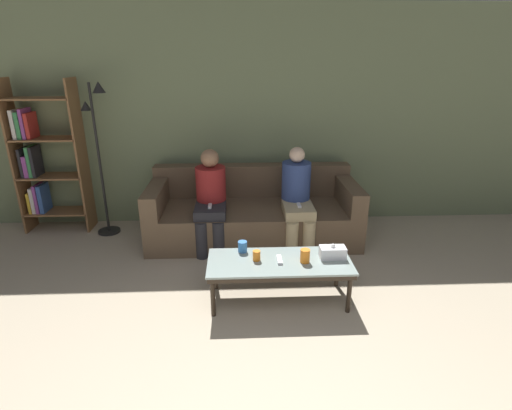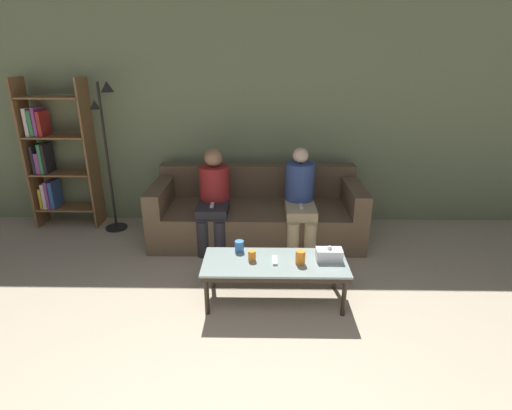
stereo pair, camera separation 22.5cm
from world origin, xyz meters
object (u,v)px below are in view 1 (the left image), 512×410
(seated_person_mid_left, at_px, (297,196))
(coffee_table, at_px, (279,265))
(couch, at_px, (253,213))
(bookshelf, at_px, (42,160))
(standing_lamp, at_px, (99,144))
(cup_near_left, at_px, (243,247))
(tissue_box, at_px, (333,252))
(cup_far_center, at_px, (305,256))
(cup_near_right, at_px, (257,256))
(game_remote, at_px, (280,260))
(seated_person_left_end, at_px, (211,197))

(seated_person_mid_left, bearing_deg, coffee_table, -105.05)
(couch, xyz_separation_m, bookshelf, (-2.47, 0.33, 0.59))
(bookshelf, bearing_deg, standing_lamp, -10.94)
(cup_near_left, bearing_deg, standing_lamp, 139.71)
(cup_near_left, bearing_deg, couch, 83.13)
(cup_near_left, relative_size, tissue_box, 0.45)
(cup_far_center, bearing_deg, cup_near_left, 157.42)
(bookshelf, bearing_deg, tissue_box, -27.92)
(cup_near_right, height_order, bookshelf, bookshelf)
(couch, distance_m, coffee_table, 1.36)
(tissue_box, xyz_separation_m, game_remote, (-0.46, -0.04, -0.04))
(cup_far_center, relative_size, seated_person_mid_left, 0.11)
(couch, distance_m, seated_person_mid_left, 0.60)
(seated_person_left_end, distance_m, seated_person_mid_left, 0.95)
(cup_far_center, xyz_separation_m, bookshelf, (-2.85, 1.71, 0.43))
(standing_lamp, height_order, seated_person_mid_left, standing_lamp)
(bookshelf, bearing_deg, cup_far_center, -30.99)
(couch, bearing_deg, seated_person_left_end, -156.47)
(tissue_box, height_order, seated_person_left_end, seated_person_left_end)
(tissue_box, bearing_deg, cup_far_center, -164.51)
(couch, distance_m, seated_person_left_end, 0.59)
(standing_lamp, bearing_deg, game_remote, -38.86)
(couch, bearing_deg, coffee_table, -82.78)
(seated_person_left_end, bearing_deg, cup_far_center, -53.92)
(couch, height_order, tissue_box, couch)
(cup_near_left, bearing_deg, seated_person_left_end, 109.24)
(game_remote, height_order, bookshelf, bookshelf)
(standing_lamp, bearing_deg, coffee_table, -38.86)
(couch, distance_m, bookshelf, 2.56)
(tissue_box, xyz_separation_m, standing_lamp, (-2.37, 1.50, 0.65))
(coffee_table, height_order, cup_near_right, cup_near_right)
(coffee_table, distance_m, cup_near_left, 0.37)
(tissue_box, height_order, game_remote, tissue_box)
(cup_far_center, relative_size, standing_lamp, 0.07)
(bookshelf, bearing_deg, coffee_table, -32.45)
(cup_near_right, distance_m, seated_person_mid_left, 1.23)
(cup_near_left, xyz_separation_m, tissue_box, (0.77, -0.15, 0.00))
(tissue_box, xyz_separation_m, seated_person_mid_left, (-0.16, 1.10, 0.14))
(cup_near_right, bearing_deg, seated_person_left_end, 111.86)
(cup_near_right, xyz_separation_m, game_remote, (0.19, -0.02, -0.03))
(seated_person_mid_left, bearing_deg, couch, 155.27)
(tissue_box, distance_m, seated_person_left_end, 1.57)
(cup_near_right, bearing_deg, cup_near_left, 125.01)
(game_remote, bearing_deg, standing_lamp, 141.14)
(standing_lamp, bearing_deg, cup_far_center, -36.55)
(cup_near_left, xyz_separation_m, cup_near_right, (0.12, -0.17, -0.00))
(couch, relative_size, cup_near_left, 24.11)
(cup_near_right, distance_m, game_remote, 0.20)
(game_remote, height_order, standing_lamp, standing_lamp)
(cup_near_right, xyz_separation_m, cup_far_center, (0.41, -0.05, 0.01))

